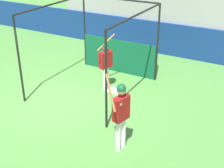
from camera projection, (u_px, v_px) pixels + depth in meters
name	position (u px, v px, depth m)	size (l,w,h in m)	color
ground_plane	(60.00, 101.00, 10.57)	(60.00, 60.00, 0.00)	#477F38
outfield_wall	(136.00, 34.00, 14.96)	(24.00, 0.12, 1.49)	navy
bleacher_section	(154.00, 5.00, 16.12)	(8.15, 4.00, 3.57)	#9E9E99
batting_cage	(110.00, 47.00, 11.67)	(3.29, 3.82, 2.96)	black
home_plate	(114.00, 90.00, 11.27)	(0.44, 0.44, 0.02)	white
player_batter	(106.00, 61.00, 10.97)	(0.57, 0.96, 1.90)	white
player_waiting	(121.00, 111.00, 7.74)	(0.50, 0.82, 2.19)	white
baseball	(119.00, 88.00, 11.40)	(0.07, 0.07, 0.07)	white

